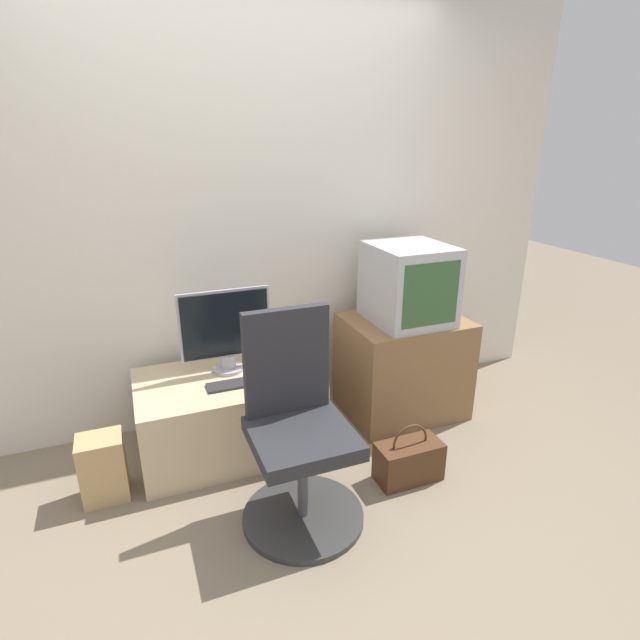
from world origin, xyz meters
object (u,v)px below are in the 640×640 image
object	(u,v)px
mouse	(271,375)
handbag	(409,461)
main_monitor	(226,330)
office_chair	(298,439)
crt_tv	(408,284)
keyboard	(234,384)
cardboard_box_lower	(103,468)

from	to	relation	value
mouse	handbag	world-z (taller)	mouse
handbag	main_monitor	bearing A→B (deg)	137.18
mouse	office_chair	distance (m)	0.57
mouse	handbag	size ratio (longest dim) A/B	0.16
crt_tv	office_chair	size ratio (longest dim) A/B	0.49
crt_tv	main_monitor	bearing A→B (deg)	174.26
keyboard	office_chair	world-z (taller)	office_chair
main_monitor	keyboard	world-z (taller)	main_monitor
cardboard_box_lower	office_chair	bearing A→B (deg)	-27.73
main_monitor	handbag	xyz separation A→B (m)	(0.79, -0.73, -0.59)
mouse	office_chair	world-z (taller)	office_chair
office_chair	handbag	bearing A→B (deg)	1.60
keyboard	cardboard_box_lower	size ratio (longest dim) A/B	0.84
office_chair	handbag	world-z (taller)	office_chair
office_chair	handbag	size ratio (longest dim) A/B	2.88
cardboard_box_lower	main_monitor	bearing A→B (deg)	22.07
keyboard	cardboard_box_lower	world-z (taller)	keyboard
main_monitor	office_chair	distance (m)	0.82
crt_tv	office_chair	world-z (taller)	crt_tv
mouse	cardboard_box_lower	bearing A→B (deg)	-173.50
cardboard_box_lower	handbag	world-z (taller)	cardboard_box_lower
keyboard	cardboard_box_lower	xyz separation A→B (m)	(-0.70, -0.09, -0.29)
main_monitor	cardboard_box_lower	xyz separation A→B (m)	(-0.71, -0.29, -0.53)
main_monitor	crt_tv	distance (m)	1.13
crt_tv	office_chair	bearing A→B (deg)	-145.97
office_chair	cardboard_box_lower	world-z (taller)	office_chair
keyboard	office_chair	bearing A→B (deg)	-72.35
keyboard	office_chair	size ratio (longest dim) A/B	0.29
keyboard	mouse	distance (m)	0.21
crt_tv	cardboard_box_lower	world-z (taller)	crt_tv
cardboard_box_lower	handbag	bearing A→B (deg)	-16.43
main_monitor	handbag	bearing A→B (deg)	-42.82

